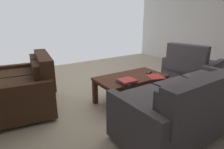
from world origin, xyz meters
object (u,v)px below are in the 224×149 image
sofa_main (193,103)px  book_stack (127,81)px  tv_remote (149,73)px  loveseat_near (26,87)px  armchair_side (191,69)px  coffee_table (131,80)px  loose_magazine (155,76)px

sofa_main → book_stack: sofa_main is taller
sofa_main → tv_remote: 1.06m
sofa_main → book_stack: size_ratio=6.93×
loveseat_near → tv_remote: 1.99m
armchair_side → sofa_main: bearing=36.1°
coffee_table → loveseat_near: bearing=-24.4°
tv_remote → book_stack: bearing=14.7°
loveseat_near → book_stack: size_ratio=4.57×
loose_magazine → tv_remote: bearing=-85.8°
armchair_side → tv_remote: armchair_side is taller
coffee_table → book_stack: size_ratio=4.08×
coffee_table → armchair_side: 1.47m
book_stack → tv_remote: size_ratio=1.71×
loveseat_near → tv_remote: loveseat_near is taller
sofa_main → book_stack: 0.95m
sofa_main → tv_remote: size_ratio=11.85×
armchair_side → book_stack: armchair_side is taller
coffee_table → armchair_side: size_ratio=1.06×
loveseat_near → book_stack: loveseat_near is taller
armchair_side → book_stack: bearing=3.7°
sofa_main → loveseat_near: sofa_main is taller
sofa_main → loose_magazine: bearing=-103.3°
sofa_main → loveseat_near: size_ratio=1.51×
coffee_table → tv_remote: 0.38m
loveseat_near → sofa_main: bearing=132.9°
sofa_main → armchair_side: 1.66m
book_stack → loose_magazine: 0.56m
loveseat_near → armchair_side: (-2.95, 0.76, 0.00)m
sofa_main → loose_magazine: sofa_main is taller
sofa_main → book_stack: (0.36, -0.87, 0.10)m
book_stack → loose_magazine: (-0.56, 0.03, -0.02)m
coffee_table → armchair_side: bearing=176.7°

